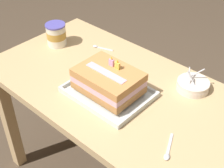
# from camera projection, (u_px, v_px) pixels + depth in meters

# --- Properties ---
(dining_table) EXTENTS (1.23, 0.67, 0.74)m
(dining_table) POSITION_uv_depth(u_px,v_px,m) (115.00, 104.00, 1.51)
(dining_table) COLOR tan
(dining_table) RESTS_ON ground_plane
(foil_tray) EXTENTS (0.35, 0.27, 0.02)m
(foil_tray) POSITION_uv_depth(u_px,v_px,m) (108.00, 93.00, 1.39)
(foil_tray) COLOR silver
(foil_tray) RESTS_ON dining_table
(birthday_cake) EXTENTS (0.26, 0.19, 0.14)m
(birthday_cake) POSITION_uv_depth(u_px,v_px,m) (108.00, 81.00, 1.35)
(birthday_cake) COLOR #C58549
(birthday_cake) RESTS_ON foil_tray
(bowl_stack) EXTENTS (0.14, 0.14, 0.10)m
(bowl_stack) POSITION_uv_depth(u_px,v_px,m) (193.00, 85.00, 1.41)
(bowl_stack) COLOR silver
(bowl_stack) RESTS_ON dining_table
(ice_cream_tub) EXTENTS (0.10, 0.10, 0.12)m
(ice_cream_tub) POSITION_uv_depth(u_px,v_px,m) (56.00, 34.00, 1.68)
(ice_cream_tub) COLOR silver
(ice_cream_tub) RESTS_ON dining_table
(serving_spoon_near_tray) EXTENTS (0.07, 0.13, 0.01)m
(serving_spoon_near_tray) POSITION_uv_depth(u_px,v_px,m) (168.00, 152.00, 1.13)
(serving_spoon_near_tray) COLOR silver
(serving_spoon_near_tray) RESTS_ON dining_table
(serving_spoon_by_bowls) EXTENTS (0.11, 0.05, 0.01)m
(serving_spoon_by_bowls) POSITION_uv_depth(u_px,v_px,m) (99.00, 47.00, 1.69)
(serving_spoon_by_bowls) COLOR silver
(serving_spoon_by_bowls) RESTS_ON dining_table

